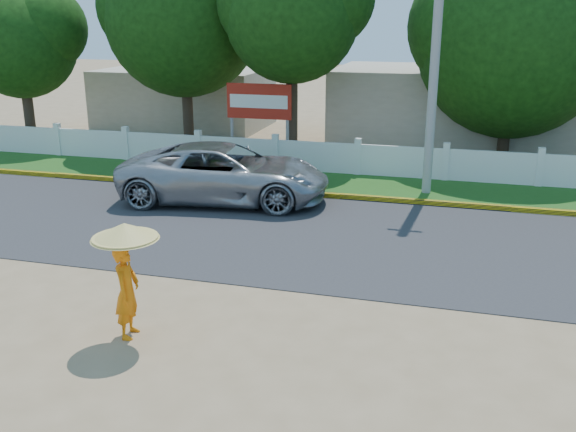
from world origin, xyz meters
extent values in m
plane|color=#9E8460|center=(0.00, 0.00, 0.00)|extent=(120.00, 120.00, 0.00)
cube|color=#38383A|center=(0.00, 4.50, 0.01)|extent=(60.00, 7.00, 0.02)
cube|color=#2D601E|center=(0.00, 9.75, 0.01)|extent=(60.00, 3.50, 0.03)
cube|color=yellow|center=(0.00, 8.05, 0.08)|extent=(40.00, 0.18, 0.16)
cube|color=silver|center=(0.00, 11.20, 0.55)|extent=(40.00, 0.10, 1.10)
cube|color=#B7AD99|center=(3.00, 18.00, 1.60)|extent=(10.00, 6.00, 3.20)
cube|color=#B7AD99|center=(-10.00, 19.00, 1.40)|extent=(8.00, 5.00, 2.80)
cylinder|color=gray|center=(2.51, 9.41, 4.48)|extent=(0.28, 0.28, 8.97)
imported|color=#9C9FA3|center=(-3.31, 6.90, 0.87)|extent=(6.58, 3.69, 1.74)
imported|color=orange|center=(-1.93, -1.54, 0.85)|extent=(0.48, 0.66, 1.69)
cylinder|color=#99999E|center=(-1.88, -1.54, 1.50)|extent=(0.02, 0.02, 1.10)
cone|color=#D6BE62|center=(-1.88, -1.54, 1.97)|extent=(1.16, 1.16, 0.28)
cylinder|color=gray|center=(-5.06, 12.30, 1.00)|extent=(0.12, 0.12, 2.00)
cylinder|color=gray|center=(-2.86, 12.30, 1.00)|extent=(0.12, 0.12, 2.00)
cube|color=#A91E12|center=(-3.96, 12.30, 2.30)|extent=(2.50, 0.12, 1.30)
cube|color=silver|center=(-3.96, 12.24, 2.30)|extent=(2.25, 0.02, 0.49)
cylinder|color=#473828|center=(-2.85, 12.90, 2.02)|extent=(0.44, 0.44, 4.03)
sphere|color=#1A4A11|center=(-2.85, 12.90, 5.40)|extent=(4.97, 4.97, 4.97)
cylinder|color=#473828|center=(5.00, 14.72, 1.26)|extent=(0.44, 0.44, 2.53)
sphere|color=#1A4A11|center=(5.00, 14.72, 4.45)|extent=(6.98, 6.98, 6.98)
cylinder|color=#473828|center=(-7.76, 14.30, 1.76)|extent=(0.44, 0.44, 3.51)
sphere|color=#1A4A11|center=(-7.76, 14.30, 5.24)|extent=(6.30, 6.30, 6.30)
cylinder|color=#473828|center=(-14.58, 12.99, 1.50)|extent=(0.44, 0.44, 3.01)
sphere|color=#1A4A11|center=(-14.58, 12.99, 4.28)|extent=(4.61, 4.61, 4.61)
camera|label=1|loc=(3.48, -10.65, 5.48)|focal=40.00mm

